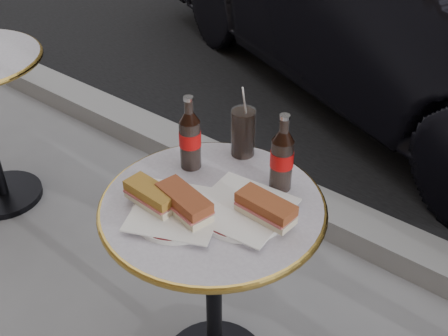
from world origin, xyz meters
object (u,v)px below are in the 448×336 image
Objects in this scene: plate_left at (177,212)px; plate_right at (242,210)px; cola_bottle_left at (190,133)px; cola_glass at (243,132)px; cola_bottle_right at (282,153)px; bistro_table at (214,295)px.

plate_left and plate_right have the same top height.
cola_bottle_left reaches higher than plate_right.
cola_glass reaches higher than plate_right.
cola_glass is (0.08, 0.15, -0.04)m from cola_bottle_left.
cola_glass is (-0.18, 0.07, -0.04)m from cola_bottle_right.
bistro_table is 0.51m from cola_glass.
bistro_table is 4.82× the size of cola_glass.
bistro_table is at bearing 66.35° from plate_left.
cola_glass is at bearing 96.48° from plate_left.
plate_right is at bearing 11.95° from bistro_table.
cola_bottle_left is at bearing 121.89° from plate_left.
plate_right reaches higher than bistro_table.
cola_bottle_left is at bearing 162.93° from plate_right.
cola_bottle_right is (0.10, 0.17, 0.48)m from bistro_table.
cola_glass is at bearing 159.33° from cola_bottle_right.
plate_right is 1.06× the size of cola_bottle_left.
plate_right is 0.19m from cola_bottle_right.
cola_bottle_right is (0.26, 0.08, 0.00)m from cola_bottle_left.
plate_right is 0.28m from cola_bottle_left.
cola_bottle_right is 0.20m from cola_glass.
bistro_table is at bearing -168.05° from plate_right.
bistro_table is 3.00× the size of plate_right.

